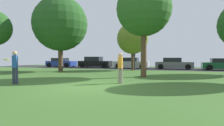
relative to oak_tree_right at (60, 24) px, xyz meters
name	(u,v)px	position (x,y,z in m)	size (l,w,h in m)	color
ground_plane	(89,87)	(7.12, -8.20, -4.81)	(44.00, 44.00, 0.00)	#3D6628
road_strip	(143,68)	(7.12, 7.80, -4.81)	(44.00, 6.40, 0.01)	#28282B
oak_tree_right	(60,24)	(0.00, 0.00, 0.00)	(5.50, 5.50, 7.58)	brown
oak_tree_left	(144,9)	(8.89, -2.64, 0.16)	(4.03, 4.03, 7.02)	brown
oak_tree_center	(133,38)	(6.52, 4.20, -1.28)	(3.48, 3.48, 5.29)	brown
person_catcher	(15,66)	(2.89, -8.61, -3.80)	(0.35, 0.39, 1.80)	#2D334C
person_bystander	(120,66)	(8.22, -6.47, -3.85)	(0.30, 0.34, 1.72)	gray
frisbee_disc	(6,60)	(3.55, -9.75, -3.47)	(0.38, 0.38, 0.06)	yellow
parked_car_blue	(61,63)	(-5.00, 7.58, -4.19)	(4.19, 2.10, 1.33)	#233893
parked_car_black	(95,63)	(0.28, 7.96, -4.12)	(4.59, 2.01, 1.52)	black
parked_car_silver	(131,63)	(5.57, 7.59, -4.16)	(4.42, 1.96, 1.40)	#B7B7BC
parked_car_grey	(174,64)	(10.86, 7.85, -4.17)	(4.37, 2.01, 1.39)	slate
parked_car_green	(223,65)	(16.15, 7.51, -4.19)	(4.48, 2.06, 1.33)	#195633
street_lamp_post	(135,50)	(6.81, 4.00, -2.56)	(0.14, 0.14, 4.50)	#2D2D33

